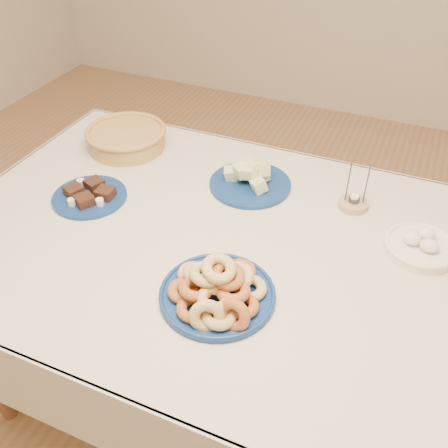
{
  "coord_description": "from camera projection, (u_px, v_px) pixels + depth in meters",
  "views": [
    {
      "loc": [
        0.41,
        -1.0,
        1.68
      ],
      "look_at": [
        0.0,
        -0.05,
        0.85
      ],
      "focal_mm": 40.0,
      "sensor_mm": 36.0,
      "label": 1
    }
  ],
  "objects": [
    {
      "name": "melon_plate",
      "position": [
        250.0,
        177.0,
        1.63
      ],
      "size": [
        0.3,
        0.3,
        0.09
      ],
      "rotation": [
        0.0,
        0.0,
        -0.13
      ],
      "color": "navy",
      "rests_on": "dining_table"
    },
    {
      "name": "candle_holder",
      "position": [
        353.0,
        203.0,
        1.54
      ],
      "size": [
        0.11,
        0.11,
        0.16
      ],
      "rotation": [
        0.0,
        0.0,
        0.16
      ],
      "color": "tan",
      "rests_on": "dining_table"
    },
    {
      "name": "donut_platter",
      "position": [
        217.0,
        290.0,
        1.23
      ],
      "size": [
        0.37,
        0.37,
        0.13
      ],
      "rotation": [
        0.0,
        0.0,
        0.31
      ],
      "color": "navy",
      "rests_on": "dining_table"
    },
    {
      "name": "egg_bowl",
      "position": [
        420.0,
        246.0,
        1.38
      ],
      "size": [
        0.21,
        0.21,
        0.07
      ],
      "rotation": [
        0.0,
        0.0,
        -0.05
      ],
      "color": "white",
      "rests_on": "dining_table"
    },
    {
      "name": "ground",
      "position": [
        229.0,
        391.0,
        1.89
      ],
      "size": [
        5.0,
        5.0,
        0.0
      ],
      "primitive_type": "plane",
      "color": "#946B46",
      "rests_on": "ground"
    },
    {
      "name": "wicker_basket",
      "position": [
        126.0,
        137.0,
        1.81
      ],
      "size": [
        0.39,
        0.39,
        0.08
      ],
      "rotation": [
        0.0,
        0.0,
        0.42
      ],
      "color": "olive",
      "rests_on": "dining_table"
    },
    {
      "name": "brownie_plate",
      "position": [
        89.0,
        195.0,
        1.58
      ],
      "size": [
        0.29,
        0.29,
        0.04
      ],
      "rotation": [
        0.0,
        0.0,
        -0.3
      ],
      "color": "navy",
      "rests_on": "dining_table"
    },
    {
      "name": "dining_table",
      "position": [
        231.0,
        268.0,
        1.49
      ],
      "size": [
        1.71,
        1.11,
        0.75
      ],
      "color": "brown",
      "rests_on": "ground"
    }
  ]
}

